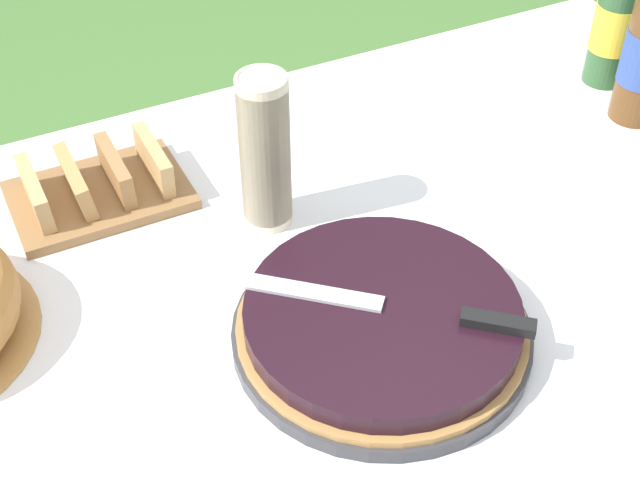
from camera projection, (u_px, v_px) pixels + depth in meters
name	position (u px, v px, depth m)	size (l,w,h in m)	color
garden_table	(292.00, 351.00, 1.20)	(1.89, 1.13, 0.71)	brown
tablecloth	(292.00, 328.00, 1.17)	(1.90, 1.14, 0.10)	white
berry_tart	(382.00, 323.00, 1.11)	(0.38, 0.38, 0.06)	#38383D
serving_knife	(407.00, 308.00, 1.09)	(0.30, 0.26, 0.01)	silver
cup_stack	(265.00, 153.00, 1.23)	(0.07, 0.07, 0.24)	beige
cider_bottle_green	(618.00, 15.00, 1.52)	(0.08, 0.08, 0.34)	#2D562D
bread_board	(98.00, 187.00, 1.33)	(0.26, 0.18, 0.07)	olive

